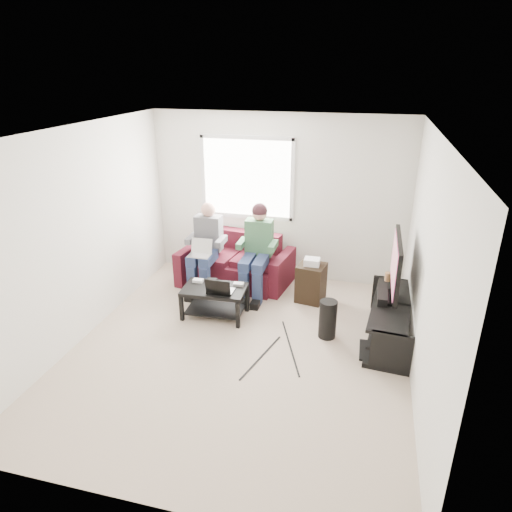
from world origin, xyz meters
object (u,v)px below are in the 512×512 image
(end_table, at_px, (311,282))
(tv, at_px, (396,266))
(sofa, at_px, (236,265))
(subwoofer, at_px, (328,319))
(tv_stand, at_px, (389,322))
(coffee_table, at_px, (215,295))

(end_table, bearing_deg, tv, -31.31)
(sofa, height_order, subwoofer, sofa)
(tv_stand, bearing_deg, end_table, 145.11)
(tv_stand, xyz_separation_m, end_table, (-1.10, 0.77, 0.07))
(subwoofer, relative_size, end_table, 0.76)
(sofa, distance_m, coffee_table, 1.11)
(sofa, relative_size, tv, 1.63)
(tv_stand, bearing_deg, coffee_table, -179.69)
(tv, distance_m, subwoofer, 1.07)
(tv_stand, relative_size, tv, 1.42)
(coffee_table, bearing_deg, sofa, 90.83)
(tv, xyz_separation_m, subwoofer, (-0.76, -0.27, -0.71))
(coffee_table, distance_m, tv_stand, 2.32)
(coffee_table, distance_m, tv, 2.41)
(tv_stand, relative_size, end_table, 2.34)
(sofa, relative_size, tv_stand, 1.15)
(subwoofer, xyz_separation_m, end_table, (-0.34, 0.94, 0.04))
(tv_stand, xyz_separation_m, tv, (-0.00, 0.10, 0.74))
(sofa, xyz_separation_m, subwoofer, (1.58, -1.26, -0.04))
(end_table, bearing_deg, sofa, 165.20)
(sofa, distance_m, end_table, 1.28)
(coffee_table, distance_m, end_table, 1.45)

